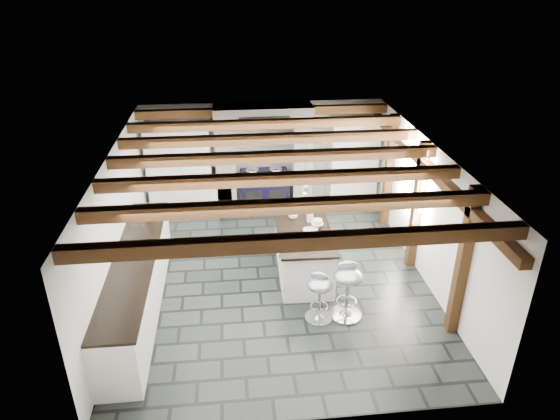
{
  "coord_description": "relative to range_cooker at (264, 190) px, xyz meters",
  "views": [
    {
      "loc": [
        -0.69,
        -7.12,
        4.85
      ],
      "look_at": [
        0.1,
        0.4,
        1.1
      ],
      "focal_mm": 32.0,
      "sensor_mm": 36.0,
      "label": 1
    }
  ],
  "objects": [
    {
      "name": "bar_stool_far",
      "position": [
        0.53,
        -3.82,
        0.02
      ],
      "size": [
        0.5,
        0.5,
        0.78
      ],
      "rotation": [
        0.0,
        0.0,
        -0.41
      ],
      "color": "silver",
      "rests_on": "ground"
    },
    {
      "name": "ground",
      "position": [
        0.0,
        -2.68,
        -0.47
      ],
      "size": [
        6.0,
        6.0,
        0.0
      ],
      "primitive_type": "plane",
      "color": "black",
      "rests_on": "ground"
    },
    {
      "name": "bar_stool_near",
      "position": [
        0.95,
        -3.79,
        0.1
      ],
      "size": [
        0.49,
        0.49,
        0.91
      ],
      "rotation": [
        0.0,
        0.0,
        -0.03
      ],
      "color": "silver",
      "rests_on": "ground"
    },
    {
      "name": "kitchen_island",
      "position": [
        0.47,
        -2.59,
        -0.03
      ],
      "size": [
        0.95,
        1.76,
        1.14
      ],
      "rotation": [
        0.0,
        0.0,
        -0.03
      ],
      "color": "white",
      "rests_on": "ground"
    },
    {
      "name": "range_cooker",
      "position": [
        0.0,
        0.0,
        0.0
      ],
      "size": [
        1.0,
        0.63,
        0.99
      ],
      "color": "black",
      "rests_on": "ground"
    },
    {
      "name": "room_shell",
      "position": [
        -0.61,
        -1.26,
        0.6
      ],
      "size": [
        6.0,
        6.03,
        6.0
      ],
      "color": "white",
      "rests_on": "ground"
    }
  ]
}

